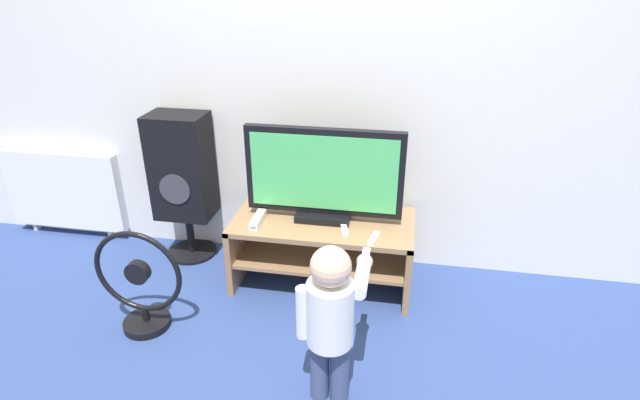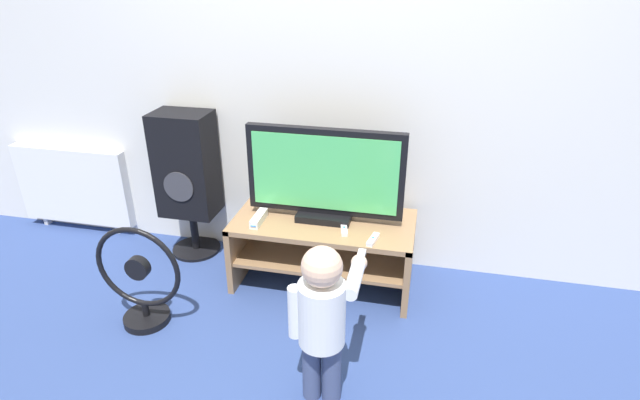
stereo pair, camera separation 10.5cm
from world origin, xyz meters
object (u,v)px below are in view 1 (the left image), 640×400
at_px(remote_primary, 374,238).
at_px(remote_secondary, 344,229).
at_px(child, 331,313).
at_px(radiator, 64,190).
at_px(floor_fan, 140,286).
at_px(game_console, 258,220).
at_px(speaker_tower, 182,170).
at_px(television, 324,176).

distance_m(remote_primary, remote_secondary, 0.19).
bearing_deg(remote_secondary, child, -86.34).
bearing_deg(radiator, floor_fan, -40.03).
xyz_separation_m(game_console, speaker_tower, (-0.56, 0.27, 0.15)).
relative_size(child, radiator, 0.92).
relative_size(child, speaker_tower, 0.81).
distance_m(child, speaker_tower, 1.53).
bearing_deg(radiator, television, -7.41).
relative_size(remote_primary, child, 0.17).
height_order(child, speaker_tower, speaker_tower).
distance_m(television, radiator, 1.92).
height_order(remote_secondary, radiator, radiator).
height_order(game_console, floor_fan, floor_fan).
bearing_deg(radiator, game_console, -13.91).
distance_m(television, speaker_tower, 0.94).
bearing_deg(remote_primary, speaker_tower, 164.42).
xyz_separation_m(child, floor_fan, (-1.05, 0.29, -0.20)).
bearing_deg(speaker_tower, child, -43.14).
height_order(remote_secondary, child, child).
bearing_deg(remote_secondary, radiator, 169.54).
height_order(remote_primary, radiator, radiator).
bearing_deg(television, floor_fan, -144.68).
bearing_deg(child, television, 101.71).
distance_m(game_console, child, 0.94).
bearing_deg(television, remote_primary, -33.67).
relative_size(television, radiator, 1.05).
relative_size(remote_secondary, floor_fan, 0.23).
bearing_deg(speaker_tower, floor_fan, -85.29).
distance_m(remote_primary, radiator, 2.23).
distance_m(game_console, radiator, 1.57).
xyz_separation_m(game_console, child, (0.55, -0.77, 0.01)).
bearing_deg(child, remote_primary, 80.06).
relative_size(game_console, floor_fan, 0.33).
xyz_separation_m(remote_secondary, speaker_tower, (-1.06, 0.27, 0.17)).
xyz_separation_m(remote_secondary, floor_fan, (-1.00, -0.48, -0.17)).
bearing_deg(child, game_console, 125.35).
xyz_separation_m(remote_primary, radiator, (-2.19, 0.45, -0.09)).
height_order(speaker_tower, floor_fan, speaker_tower).
distance_m(child, radiator, 2.36).
height_order(television, radiator, television).
bearing_deg(floor_fan, remote_primary, 19.05).
bearing_deg(child, radiator, 150.96).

